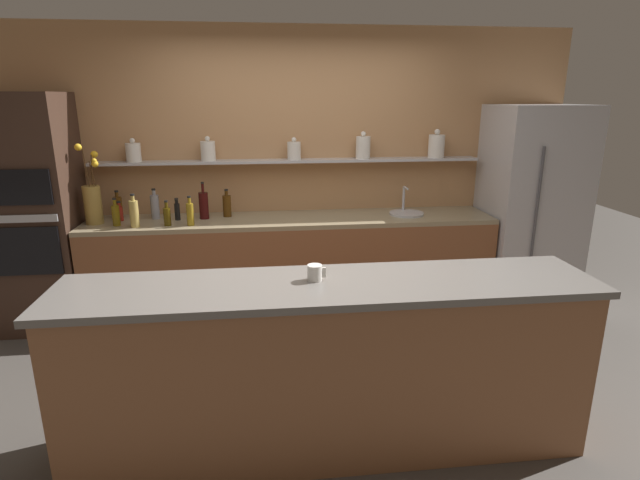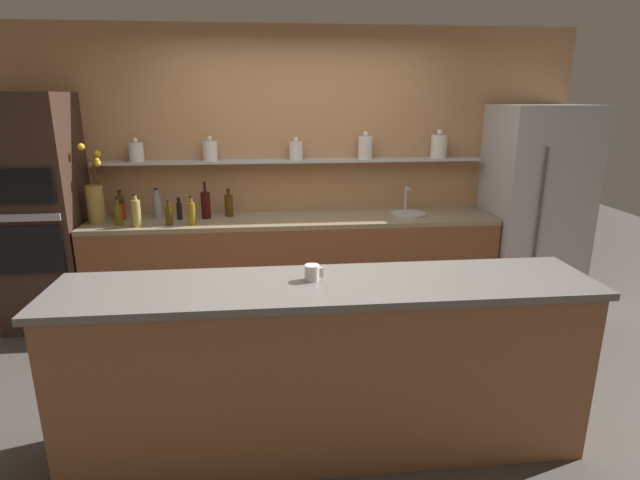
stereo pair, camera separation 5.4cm
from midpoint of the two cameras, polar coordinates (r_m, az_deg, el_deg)
name	(u,v)px [view 2 (the right image)]	position (r m, az deg, el deg)	size (l,w,h in m)	color
ground_plane	(315,380)	(3.75, -0.11, -15.76)	(12.00, 12.00, 0.00)	#4C4742
back_wall_unit	(300,170)	(4.83, -2.03, 8.02)	(5.20, 0.28, 2.60)	tan
back_counter_unit	(295,265)	(4.67, -2.60, -2.92)	(3.66, 0.62, 0.92)	brown
island_counter	(327,367)	(2.90, 1.30, -14.32)	(2.93, 0.61, 1.02)	#99603D
refrigerator	(533,209)	(5.14, 23.47, 3.24)	(0.83, 0.73, 1.91)	#B7B7BC
oven_tower	(40,214)	(4.92, -29.08, 2.63)	(0.67, 0.64, 2.02)	#3D281E
flower_vase	(96,200)	(4.71, -23.97, 4.19)	(0.17, 0.15, 0.69)	olive
sink_fixture	(408,212)	(4.73, 10.38, 3.13)	(0.32, 0.32, 0.25)	#B7B7BC
bottle_spirit_0	(157,206)	(4.72, -17.78, 3.75)	(0.07, 0.07, 0.27)	gray
bottle_oil_1	(192,213)	(4.39, -14.10, 3.00)	(0.06, 0.06, 0.25)	olive
bottle_sauce_2	(179,210)	(4.62, -15.46, 3.32)	(0.05, 0.05, 0.20)	black
bottle_sauce_3	(122,212)	(4.76, -21.35, 3.00)	(0.05, 0.05, 0.18)	maroon
bottle_oil_4	(118,214)	(4.58, -21.74, 2.77)	(0.06, 0.06, 0.24)	brown
bottle_spirit_5	(229,205)	(4.64, -10.04, 3.95)	(0.08, 0.08, 0.25)	#4C2D0C
bottle_wine_6	(206,205)	(4.60, -12.60, 3.96)	(0.08, 0.08, 0.33)	#380C0C
bottle_spirit_7	(136,213)	(4.47, -19.93, 2.95)	(0.07, 0.07, 0.28)	tan
bottle_oil_8	(169,215)	(4.44, -16.54, 2.72)	(0.06, 0.06, 0.22)	#47380A
bottle_spirit_9	(121,206)	(4.86, -21.50, 3.61)	(0.07, 0.07, 0.25)	#4C2D0C
coffee_mug	(312,273)	(2.70, -0.32, -3.75)	(0.10, 0.08, 0.09)	silver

